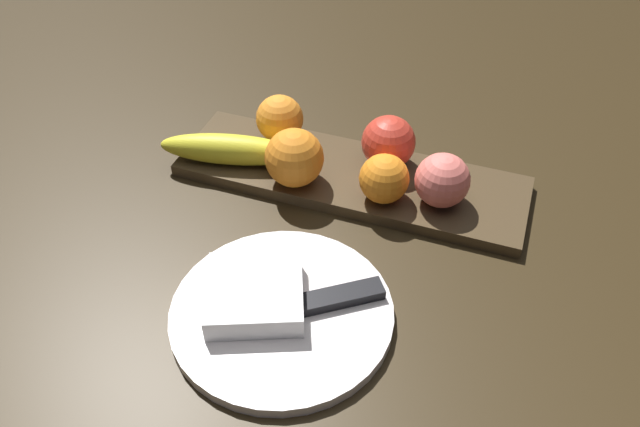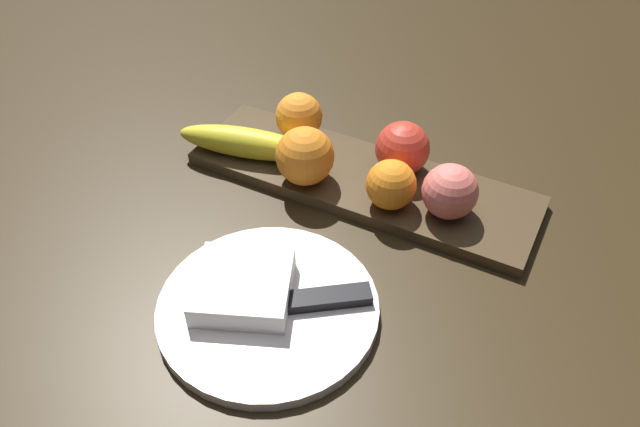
% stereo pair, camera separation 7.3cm
% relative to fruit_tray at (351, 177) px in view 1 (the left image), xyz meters
% --- Properties ---
extents(ground_plane, '(2.40, 2.40, 0.00)m').
position_rel_fruit_tray_xyz_m(ground_plane, '(0.01, -0.03, -0.01)').
color(ground_plane, '#2E2311').
extents(fruit_tray, '(0.45, 0.14, 0.02)m').
position_rel_fruit_tray_xyz_m(fruit_tray, '(0.00, 0.00, 0.00)').
color(fruit_tray, '#463722').
rests_on(fruit_tray, ground_plane).
extents(apple, '(0.07, 0.07, 0.07)m').
position_rel_fruit_tray_xyz_m(apple, '(-0.04, -0.03, 0.04)').
color(apple, red).
rests_on(apple, fruit_tray).
extents(banana, '(0.19, 0.08, 0.04)m').
position_rel_fruit_tray_xyz_m(banana, '(0.16, 0.03, 0.03)').
color(banana, yellow).
rests_on(banana, fruit_tray).
extents(orange_near_apple, '(0.06, 0.06, 0.06)m').
position_rel_fruit_tray_xyz_m(orange_near_apple, '(0.11, -0.04, 0.04)').
color(orange_near_apple, orange).
rests_on(orange_near_apple, fruit_tray).
extents(orange_near_banana, '(0.07, 0.07, 0.07)m').
position_rel_fruit_tray_xyz_m(orange_near_banana, '(0.06, 0.04, 0.05)').
color(orange_near_banana, orange).
rests_on(orange_near_banana, fruit_tray).
extents(orange_center, '(0.06, 0.06, 0.06)m').
position_rel_fruit_tray_xyz_m(orange_center, '(-0.05, 0.04, 0.04)').
color(orange_center, orange).
rests_on(orange_center, fruit_tray).
extents(peach, '(0.07, 0.07, 0.07)m').
position_rel_fruit_tray_xyz_m(peach, '(-0.12, 0.02, 0.04)').
color(peach, '#EA7065').
rests_on(peach, fruit_tray).
extents(dinner_plate, '(0.24, 0.24, 0.01)m').
position_rel_fruit_tray_xyz_m(dinner_plate, '(0.00, 0.24, -0.00)').
color(dinner_plate, white).
rests_on(dinner_plate, ground_plane).
extents(folded_napkin, '(0.13, 0.13, 0.03)m').
position_rel_fruit_tray_xyz_m(folded_napkin, '(0.03, 0.24, 0.02)').
color(folded_napkin, white).
rests_on(folded_napkin, dinner_plate).
extents(knife, '(0.16, 0.12, 0.01)m').
position_rel_fruit_tray_xyz_m(knife, '(-0.04, 0.21, 0.01)').
color(knife, silver).
rests_on(knife, dinner_plate).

